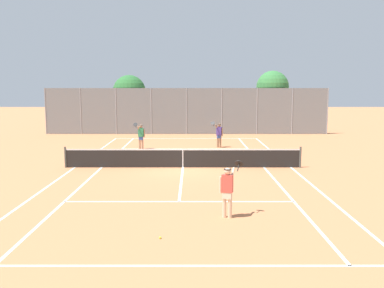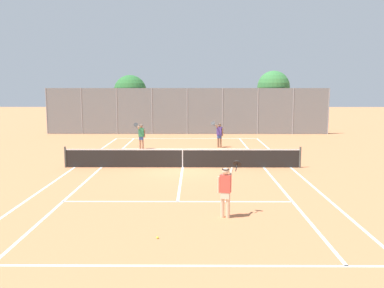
% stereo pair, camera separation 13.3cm
% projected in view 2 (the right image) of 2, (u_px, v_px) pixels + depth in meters
% --- Properties ---
extents(ground_plane, '(120.00, 120.00, 0.00)m').
position_uv_depth(ground_plane, '(183.00, 168.00, 21.69)').
color(ground_plane, '#CC7A4C').
extents(court_line_markings, '(11.10, 23.90, 0.01)m').
position_uv_depth(court_line_markings, '(183.00, 167.00, 21.69)').
color(court_line_markings, white).
rests_on(court_line_markings, ground).
extents(tennis_net, '(12.00, 0.10, 1.07)m').
position_uv_depth(tennis_net, '(183.00, 158.00, 21.62)').
color(tennis_net, '#474C47').
rests_on(tennis_net, ground).
extents(player_near_side, '(0.82, 0.70, 1.77)m').
position_uv_depth(player_near_side, '(226.00, 189.00, 13.40)').
color(player_near_side, beige).
rests_on(player_near_side, ground).
extents(player_far_left, '(0.68, 0.73, 1.77)m').
position_uv_depth(player_far_left, '(141.00, 135.00, 27.76)').
color(player_far_left, tan).
rests_on(player_far_left, ground).
extents(player_far_right, '(0.86, 0.68, 1.77)m').
position_uv_depth(player_far_right, '(219.00, 134.00, 28.54)').
color(player_far_right, '#936B4C').
rests_on(player_far_right, ground).
extents(loose_tennis_ball_0, '(0.07, 0.07, 0.07)m').
position_uv_depth(loose_tennis_ball_0, '(140.00, 152.00, 26.49)').
color(loose_tennis_ball_0, '#D1DB33').
rests_on(loose_tennis_ball_0, ground).
extents(loose_tennis_ball_1, '(0.07, 0.07, 0.07)m').
position_uv_depth(loose_tennis_ball_1, '(216.00, 140.00, 32.44)').
color(loose_tennis_ball_1, '#D1DB33').
rests_on(loose_tennis_ball_1, ground).
extents(loose_tennis_ball_2, '(0.07, 0.07, 0.07)m').
position_uv_depth(loose_tennis_ball_2, '(158.00, 238.00, 11.64)').
color(loose_tennis_ball_2, '#D1DB33').
rests_on(loose_tennis_ball_2, ground).
extents(back_fence, '(24.03, 0.08, 3.92)m').
position_uv_depth(back_fence, '(187.00, 111.00, 36.24)').
color(back_fence, gray).
rests_on(back_fence, ground).
extents(tree_behind_left, '(2.88, 2.88, 5.03)m').
position_uv_depth(tree_behind_left, '(131.00, 92.00, 37.53)').
color(tree_behind_left, brown).
rests_on(tree_behind_left, ground).
extents(tree_behind_right, '(2.83, 2.83, 5.40)m').
position_uv_depth(tree_behind_right, '(273.00, 88.00, 37.58)').
color(tree_behind_right, brown).
rests_on(tree_behind_right, ground).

